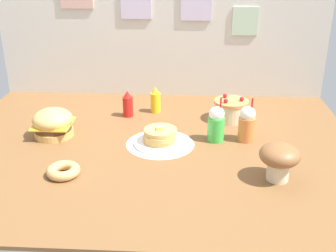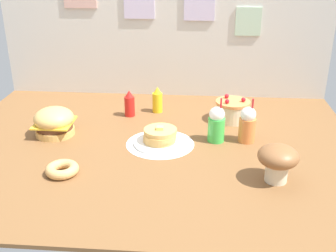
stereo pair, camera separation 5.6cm
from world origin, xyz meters
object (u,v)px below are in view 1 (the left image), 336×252
object	(u,v)px
donut_pink_glaze	(63,170)
cream_soda_cup	(216,124)
ketchup_bottle	(128,104)
mustard_bottle	(156,100)
orange_float_cup	(247,124)
layer_cake	(231,110)
mushroom_stool	(279,158)
pancake_stack	(160,137)
burger	(53,123)

from	to	relation	value
donut_pink_glaze	cream_soda_cup	bearing A→B (deg)	30.10
ketchup_bottle	mustard_bottle	distance (m)	0.20
ketchup_bottle	orange_float_cup	world-z (taller)	orange_float_cup
layer_cake	mushroom_stool	world-z (taller)	mushroom_stool
donut_pink_glaze	pancake_stack	bearing A→B (deg)	39.96
layer_cake	ketchup_bottle	world-z (taller)	ketchup_bottle
cream_soda_cup	mushroom_stool	bearing A→B (deg)	-56.83
cream_soda_cup	donut_pink_glaze	world-z (taller)	cream_soda_cup
ketchup_bottle	mushroom_stool	world-z (taller)	mushroom_stool
layer_cake	mushroom_stool	bearing A→B (deg)	-77.40
cream_soda_cup	orange_float_cup	xyz separation A→B (m)	(0.18, 0.01, 0.00)
pancake_stack	donut_pink_glaze	size ratio (longest dim) A/B	1.83
orange_float_cup	donut_pink_glaze	bearing A→B (deg)	-154.20
cream_soda_cup	orange_float_cup	size ratio (longest dim) A/B	1.00
mushroom_stool	ketchup_bottle	bearing A→B (deg)	137.51
ketchup_bottle	pancake_stack	bearing A→B (deg)	-59.43
burger	orange_float_cup	world-z (taller)	orange_float_cup
burger	cream_soda_cup	bearing A→B (deg)	-0.65
layer_cake	mushroom_stool	xyz separation A→B (m)	(0.17, -0.77, 0.05)
pancake_stack	cream_soda_cup	xyz separation A→B (m)	(0.33, 0.07, 0.06)
burger	layer_cake	xyz separation A→B (m)	(1.10, 0.32, -0.01)
donut_pink_glaze	mushroom_stool	distance (m)	1.08
layer_cake	mustard_bottle	bearing A→B (deg)	167.40
cream_soda_cup	donut_pink_glaze	bearing A→B (deg)	-149.90
donut_pink_glaze	mustard_bottle	bearing A→B (deg)	66.38
cream_soda_cup	orange_float_cup	distance (m)	0.18
mustard_bottle	donut_pink_glaze	world-z (taller)	mustard_bottle
pancake_stack	burger	bearing A→B (deg)	172.95
burger	donut_pink_glaze	size ratio (longest dim) A/B	1.43
cream_soda_cup	mushroom_stool	world-z (taller)	cream_soda_cup
layer_cake	ketchup_bottle	size ratio (longest dim) A/B	1.25
cream_soda_cup	mushroom_stool	distance (m)	0.52
layer_cake	orange_float_cup	distance (m)	0.33
ketchup_bottle	cream_soda_cup	distance (m)	0.68
mushroom_stool	donut_pink_glaze	bearing A→B (deg)	-178.88
ketchup_bottle	donut_pink_glaze	bearing A→B (deg)	-104.68
burger	mustard_bottle	world-z (taller)	mustard_bottle
layer_cake	orange_float_cup	world-z (taller)	orange_float_cup
mustard_bottle	cream_soda_cup	xyz separation A→B (m)	(0.40, -0.44, 0.02)
mustard_bottle	orange_float_cup	bearing A→B (deg)	-36.68
burger	mustard_bottle	size ratio (longest dim) A/B	1.33
pancake_stack	cream_soda_cup	size ratio (longest dim) A/B	1.13
pancake_stack	donut_pink_glaze	bearing A→B (deg)	-140.04
layer_cake	donut_pink_glaze	world-z (taller)	layer_cake
cream_soda_cup	donut_pink_glaze	xyz separation A→B (m)	(-0.79, -0.46, -0.08)
layer_cake	donut_pink_glaze	size ratio (longest dim) A/B	1.34
layer_cake	ketchup_bottle	bearing A→B (deg)	177.81
ketchup_bottle	cream_soda_cup	bearing A→B (deg)	-31.48
burger	pancake_stack	size ratio (longest dim) A/B	0.78
layer_cake	mustard_bottle	size ratio (longest dim) A/B	1.25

